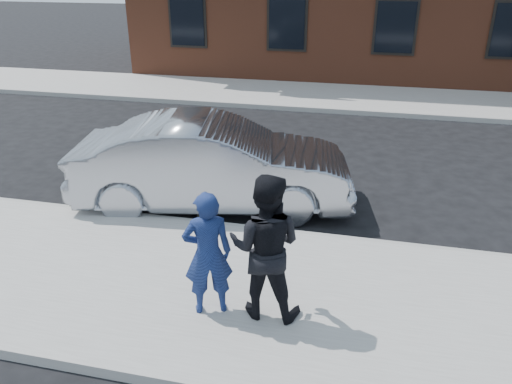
# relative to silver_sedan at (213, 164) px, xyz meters

# --- Properties ---
(ground) EXTENTS (100.00, 100.00, 0.00)m
(ground) POSITION_rel_silver_sedan_xyz_m (3.25, -2.52, -0.84)
(ground) COLOR black
(ground) RESTS_ON ground
(near_sidewalk) EXTENTS (50.00, 3.50, 0.15)m
(near_sidewalk) POSITION_rel_silver_sedan_xyz_m (3.25, -2.77, -0.77)
(near_sidewalk) COLOR gray
(near_sidewalk) RESTS_ON ground
(near_curb) EXTENTS (50.00, 0.10, 0.15)m
(near_curb) POSITION_rel_silver_sedan_xyz_m (3.25, -0.97, -0.77)
(near_curb) COLOR #999691
(near_curb) RESTS_ON ground
(far_sidewalk) EXTENTS (50.00, 3.50, 0.15)m
(far_sidewalk) POSITION_rel_silver_sedan_xyz_m (3.25, 8.73, -0.77)
(far_sidewalk) COLOR gray
(far_sidewalk) RESTS_ON ground
(far_curb) EXTENTS (50.00, 0.10, 0.15)m
(far_curb) POSITION_rel_silver_sedan_xyz_m (3.25, 6.93, -0.77)
(far_curb) COLOR #999691
(far_curb) RESTS_ON ground
(silver_sedan) EXTENTS (5.36, 2.70, 1.68)m
(silver_sedan) POSITION_rel_silver_sedan_xyz_m (0.00, 0.00, 0.00)
(silver_sedan) COLOR #999BA3
(silver_sedan) RESTS_ON ground
(man_hoodie) EXTENTS (0.72, 0.61, 1.67)m
(man_hoodie) POSITION_rel_silver_sedan_xyz_m (0.96, -3.25, 0.14)
(man_hoodie) COLOR navy
(man_hoodie) RESTS_ON near_sidewalk
(man_peacoat) EXTENTS (0.93, 0.72, 1.90)m
(man_peacoat) POSITION_rel_silver_sedan_xyz_m (1.65, -3.12, 0.26)
(man_peacoat) COLOR black
(man_peacoat) RESTS_ON near_sidewalk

